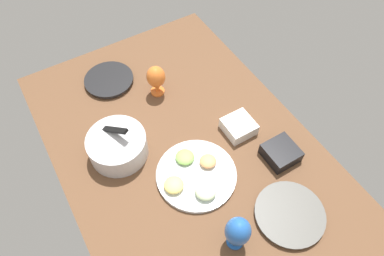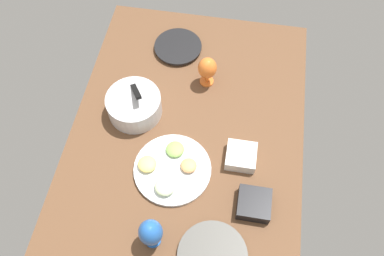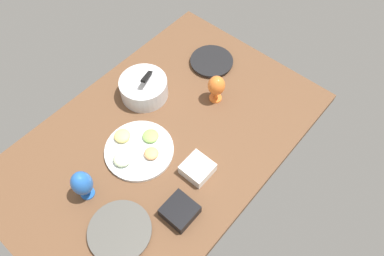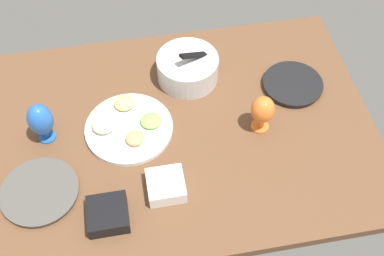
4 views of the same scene
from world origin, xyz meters
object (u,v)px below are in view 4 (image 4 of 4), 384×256
dinner_plate_right (293,84)px  square_bowl_white (166,185)px  square_bowl_black (108,214)px  fruit_platter (128,126)px  dinner_plate_left (40,192)px  hurricane_glass_blue (41,120)px  mixing_bowl (188,67)px  hurricane_glass_orange (263,111)px

dinner_plate_right → square_bowl_white: square_bowl_white is taller
square_bowl_black → fruit_platter: bearing=74.5°
dinner_plate_left → square_bowl_black: bearing=-31.2°
fruit_platter → square_bowl_white: bearing=-70.2°
hurricane_glass_blue → square_bowl_white: size_ratio=1.40×
dinner_plate_right → mixing_bowl: bearing=162.9°
hurricane_glass_blue → square_bowl_white: bearing=-36.6°
square_bowl_white → square_bowl_black: 21.51cm
mixing_bowl → hurricane_glass_blue: bearing=-160.0°
mixing_bowl → square_bowl_black: 68.43cm
dinner_plate_right → square_bowl_black: (-77.23, -45.21, 1.97)cm
fruit_platter → hurricane_glass_blue: bearing=177.5°
dinner_plate_left → mixing_bowl: mixing_bowl is taller
dinner_plate_left → hurricane_glass_blue: 25.48cm
mixing_bowl → square_bowl_black: (-36.65, -57.74, -2.57)cm
dinner_plate_right → square_bowl_black: square_bowl_black is taller
fruit_platter → hurricane_glass_blue: size_ratio=1.86×
dinner_plate_left → fruit_platter: fruit_platter is taller
hurricane_glass_orange → square_bowl_black: bearing=-154.8°
hurricane_glass_blue → hurricane_glass_orange: bearing=-6.8°
hurricane_glass_blue → mixing_bowl: bearing=20.0°
dinner_plate_right → fruit_platter: size_ratio=0.73×
square_bowl_white → square_bowl_black: bearing=-160.2°
dinner_plate_right → hurricane_glass_orange: (-18.32, -17.50, 8.75)cm
fruit_platter → square_bowl_black: bearing=-105.5°
mixing_bowl → fruit_platter: 34.76cm
hurricane_glass_orange → square_bowl_white: size_ratio=1.27×
dinner_plate_left → hurricane_glass_blue: bearing=84.1°
square_bowl_white → hurricane_glass_blue: bearing=143.4°
dinner_plate_left → dinner_plate_right: 104.56cm
mixing_bowl → square_bowl_white: mixing_bowl is taller
mixing_bowl → fruit_platter: (-26.68, -21.88, -4.19)cm
hurricane_glass_blue → fruit_platter: bearing=-2.5°
hurricane_glass_blue → dinner_plate_left: bearing=-95.9°
dinner_plate_right → fruit_platter: 67.91cm
dinner_plate_left → dinner_plate_right: dinner_plate_right is taller
mixing_bowl → hurricane_glass_orange: 37.61cm
fruit_platter → square_bowl_white: (10.27, -28.55, 1.58)cm
hurricane_glass_orange → square_bowl_white: (-38.68, -20.41, -6.82)cm
hurricane_glass_orange → mixing_bowl: bearing=126.6°
hurricane_glass_blue → hurricane_glass_orange: size_ratio=1.10×
fruit_platter → dinner_plate_left: bearing=-145.5°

